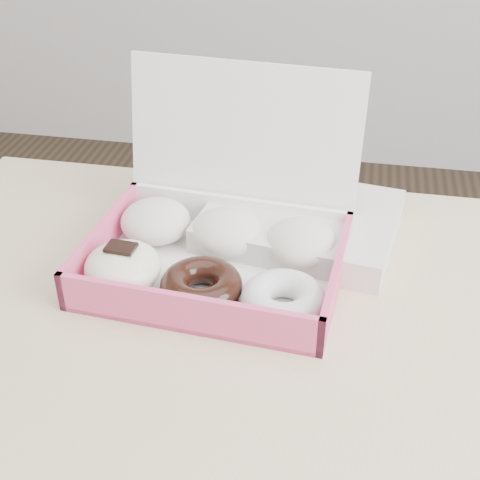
# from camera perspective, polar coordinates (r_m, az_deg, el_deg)

# --- Properties ---
(table) EXTENTS (1.20, 0.80, 0.75)m
(table) POSITION_cam_1_polar(r_m,az_deg,el_deg) (0.75, 10.67, -16.22)
(table) COLOR tan
(table) RESTS_ON ground
(donut_box) EXTENTS (0.32, 0.28, 0.22)m
(donut_box) POSITION_cam_1_polar(r_m,az_deg,el_deg) (0.81, -2.02, -0.29)
(donut_box) COLOR white
(donut_box) RESTS_ON table
(newspapers) EXTENTS (0.27, 0.23, 0.04)m
(newspapers) POSITION_cam_1_polar(r_m,az_deg,el_deg) (0.88, 5.18, 1.52)
(newspapers) COLOR white
(newspapers) RESTS_ON table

